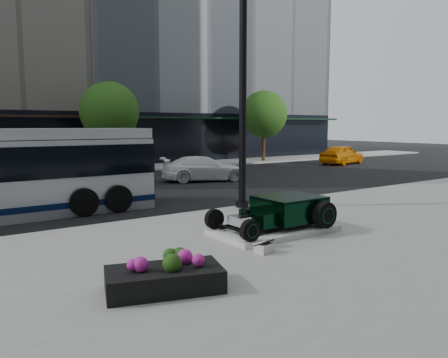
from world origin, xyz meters
TOP-DOWN VIEW (x-y plane):
  - ground at (0.00, 0.00)m, footprint 120.00×120.00m
  - sidewalk_far at (0.00, 14.00)m, footprint 70.00×4.00m
  - street_trees at (1.15, 13.07)m, footprint 29.80×3.80m
  - display_plinth at (-1.43, -5.81)m, footprint 3.40×1.80m
  - hot_rod at (-1.10, -5.81)m, footprint 3.22×2.00m
  - info_plaque at (-2.90, -7.12)m, footprint 0.45×0.37m
  - lamppost at (0.13, -2.31)m, footprint 0.48×0.48m
  - flower_planter at (-5.84, -7.87)m, footprint 2.24×1.58m
  - white_sedan at (3.45, 5.46)m, footprint 5.01×3.30m
  - yellow_taxi at (17.75, 7.96)m, footprint 4.76×2.69m

SIDE VIEW (x-z plane):
  - ground at x=0.00m, z-range 0.00..0.00m
  - sidewalk_far at x=0.00m, z-range 0.00..0.12m
  - display_plinth at x=-1.43m, z-range 0.12..0.27m
  - info_plaque at x=-2.90m, z-range 0.09..0.40m
  - flower_planter at x=-5.84m, z-range 0.03..0.69m
  - white_sedan at x=3.45m, z-range 0.00..1.35m
  - hot_rod at x=-1.10m, z-range 0.29..1.10m
  - yellow_taxi at x=17.75m, z-range 0.00..1.53m
  - street_trees at x=1.15m, z-range 0.92..6.62m
  - lamppost at x=0.13m, z-range -0.21..8.47m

